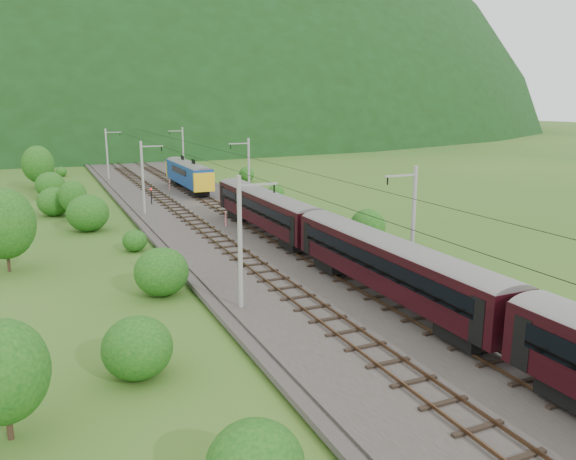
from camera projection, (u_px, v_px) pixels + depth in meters
name	position (u px, v px, depth m)	size (l,w,h in m)	color
ground	(331.00, 297.00, 36.46)	(600.00, 600.00, 0.00)	#2C581B
railbed	(272.00, 257.00, 45.32)	(14.00, 220.00, 0.30)	#38332D
track_left	(244.00, 258.00, 44.31)	(2.40, 220.00, 0.27)	brown
track_right	(299.00, 252.00, 46.23)	(2.40, 220.00, 0.27)	brown
catenary_left	(143.00, 176.00, 61.47)	(2.54, 192.28, 8.00)	gray
catenary_right	(248.00, 171.00, 66.36)	(2.54, 192.28, 8.00)	gray
overhead_wires	(272.00, 172.00, 43.77)	(4.83, 198.00, 0.03)	black
mountain_main	(71.00, 129.00, 267.67)	(504.00, 360.00, 244.00)	black
train	(524.00, 314.00, 24.84)	(2.70, 128.32, 4.68)	black
hazard_post_near	(170.00, 185.00, 78.43)	(0.16, 0.16, 1.52)	red
hazard_post_far	(226.00, 219.00, 55.74)	(0.16, 0.16, 1.52)	red
signal	(151.00, 195.00, 67.84)	(0.21, 0.21, 1.94)	black
vegetation_left	(63.00, 222.00, 47.92)	(13.35, 143.63, 6.37)	#124612
vegetation_right	(421.00, 243.00, 45.13)	(6.95, 96.14, 2.93)	#124612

